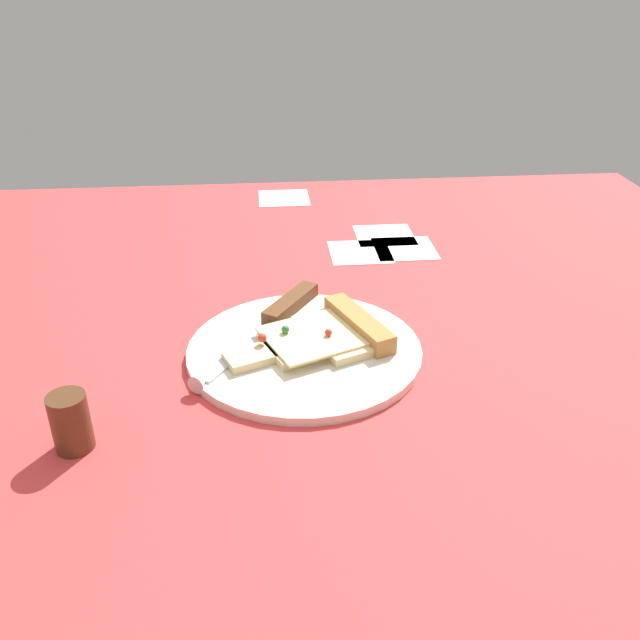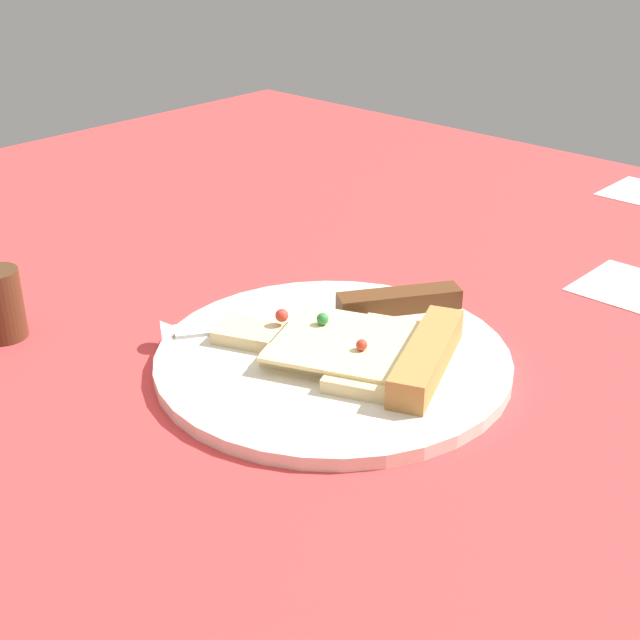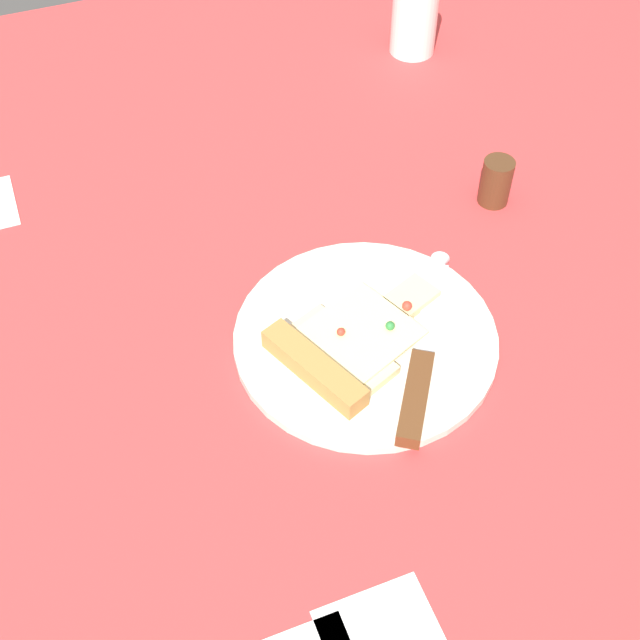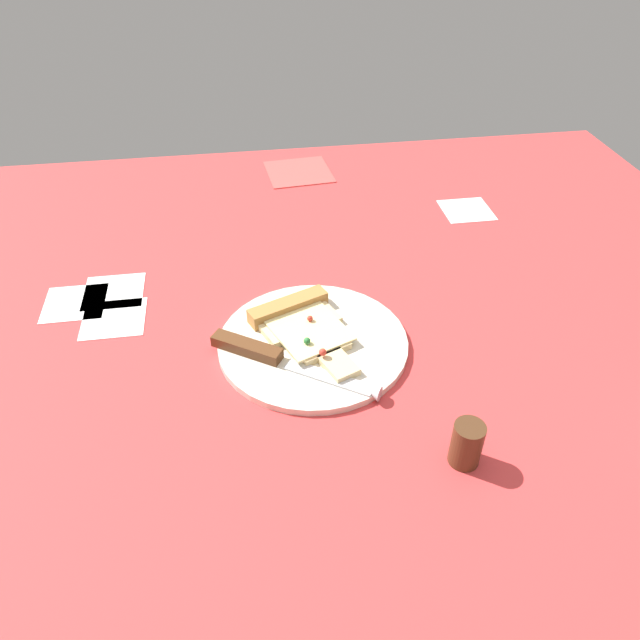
{
  "view_description": "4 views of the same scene",
  "coord_description": "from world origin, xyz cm",
  "px_view_note": "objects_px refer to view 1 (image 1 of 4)",
  "views": [
    {
      "loc": [
        -2.18,
        -58.05,
        40.33
      ],
      "look_at": [
        4.13,
        10.44,
        2.18
      ],
      "focal_mm": 38.21,
      "sensor_mm": 36.0,
      "label": 1
    },
    {
      "loc": [
        39.43,
        -35.43,
        32.11
      ],
      "look_at": [
        1.05,
        6.18,
        3.57
      ],
      "focal_mm": 49.29,
      "sensor_mm": 36.0,
      "label": 2
    },
    {
      "loc": [
        25.29,
        53.85,
        64.95
      ],
      "look_at": [
        5.77,
        3.76,
        1.89
      ],
      "focal_mm": 47.27,
      "sensor_mm": 36.0,
      "label": 3
    },
    {
      "loc": [
        -60.05,
        15.09,
        55.04
      ],
      "look_at": [
        5.6,
        4.99,
        1.55
      ],
      "focal_mm": 33.81,
      "sensor_mm": 36.0,
      "label": 4
    }
  ],
  "objects_px": {
    "knife": "(271,321)",
    "pepper_shaker": "(71,422)",
    "plate": "(304,351)",
    "pizza_slice": "(325,335)"
  },
  "relations": [
    {
      "from": "knife",
      "to": "pepper_shaker",
      "type": "relative_size",
      "value": 3.76
    },
    {
      "from": "pizza_slice",
      "to": "pepper_shaker",
      "type": "height_order",
      "value": "pepper_shaker"
    },
    {
      "from": "plate",
      "to": "pizza_slice",
      "type": "height_order",
      "value": "pizza_slice"
    },
    {
      "from": "pizza_slice",
      "to": "knife",
      "type": "bearing_deg",
      "value": 31.91
    },
    {
      "from": "plate",
      "to": "knife",
      "type": "relative_size",
      "value": 1.23
    },
    {
      "from": "plate",
      "to": "knife",
      "type": "height_order",
      "value": "knife"
    },
    {
      "from": "plate",
      "to": "pizza_slice",
      "type": "bearing_deg",
      "value": 22.67
    },
    {
      "from": "plate",
      "to": "pepper_shaker",
      "type": "height_order",
      "value": "pepper_shaker"
    },
    {
      "from": "plate",
      "to": "pepper_shaker",
      "type": "relative_size",
      "value": 4.64
    },
    {
      "from": "knife",
      "to": "pepper_shaker",
      "type": "bearing_deg",
      "value": 79.9
    }
  ]
}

